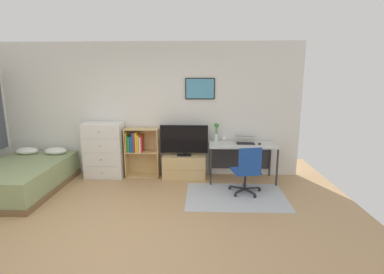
% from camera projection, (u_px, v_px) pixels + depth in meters
% --- Properties ---
extents(ground_plane, '(7.20, 7.20, 0.00)m').
position_uv_depth(ground_plane, '(119.00, 233.00, 3.76)').
color(ground_plane, tan).
extents(wall_back_with_posters, '(6.12, 0.09, 2.70)m').
position_uv_depth(wall_back_with_posters, '(150.00, 110.00, 5.86)').
color(wall_back_with_posters, silver).
rests_on(wall_back_with_posters, ground_plane).
extents(area_rug, '(1.70, 1.20, 0.01)m').
position_uv_depth(area_rug, '(236.00, 196.00, 4.91)').
color(area_rug, '#B2B7BC').
rests_on(area_rug, ground_plane).
extents(bed, '(1.37, 2.01, 0.62)m').
position_uv_depth(bed, '(22.00, 177.00, 5.13)').
color(bed, brown).
rests_on(bed, ground_plane).
extents(dresser, '(0.77, 0.46, 1.12)m').
position_uv_depth(dresser, '(104.00, 150.00, 5.78)').
color(dresser, white).
rests_on(dresser, ground_plane).
extents(bookshelf, '(0.68, 0.30, 1.00)m').
position_uv_depth(bookshelf, '(139.00, 148.00, 5.82)').
color(bookshelf, tan).
rests_on(bookshelf, ground_plane).
extents(tv_stand, '(0.86, 0.41, 0.47)m').
position_uv_depth(tv_stand, '(184.00, 166.00, 5.81)').
color(tv_stand, tan).
rests_on(tv_stand, ground_plane).
extents(television, '(0.95, 0.16, 0.62)m').
position_uv_depth(television, '(184.00, 140.00, 5.67)').
color(television, black).
rests_on(television, tv_stand).
extents(desk, '(1.30, 0.63, 0.74)m').
position_uv_depth(desk, '(242.00, 149.00, 5.65)').
color(desk, silver).
rests_on(desk, ground_plane).
extents(office_chair, '(0.58, 0.57, 0.86)m').
position_uv_depth(office_chair, '(247.00, 169.00, 4.91)').
color(office_chair, '#232326').
rests_on(office_chair, ground_plane).
extents(laptop, '(0.39, 0.42, 0.16)m').
position_uv_depth(laptop, '(245.00, 140.00, 5.59)').
color(laptop, '#B7B7BC').
rests_on(laptop, desk).
extents(computer_mouse, '(0.06, 0.10, 0.03)m').
position_uv_depth(computer_mouse, '(260.00, 144.00, 5.49)').
color(computer_mouse, '#262628').
rests_on(computer_mouse, desk).
extents(bamboo_vase, '(0.10, 0.10, 0.37)m').
position_uv_depth(bamboo_vase, '(216.00, 132.00, 5.71)').
color(bamboo_vase, silver).
rests_on(bamboo_vase, desk).
extents(wine_glass, '(0.07, 0.07, 0.18)m').
position_uv_depth(wine_glass, '(224.00, 138.00, 5.47)').
color(wine_glass, silver).
rests_on(wine_glass, desk).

